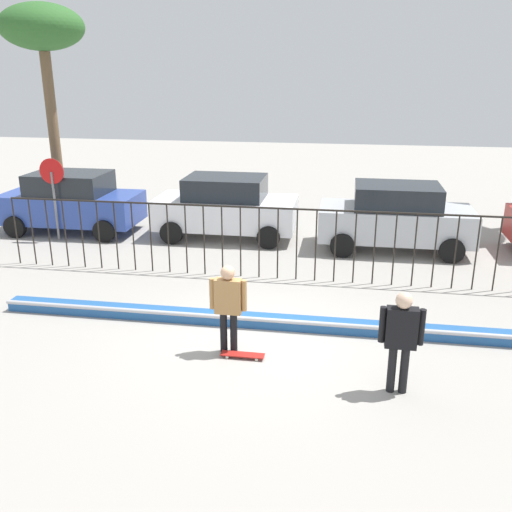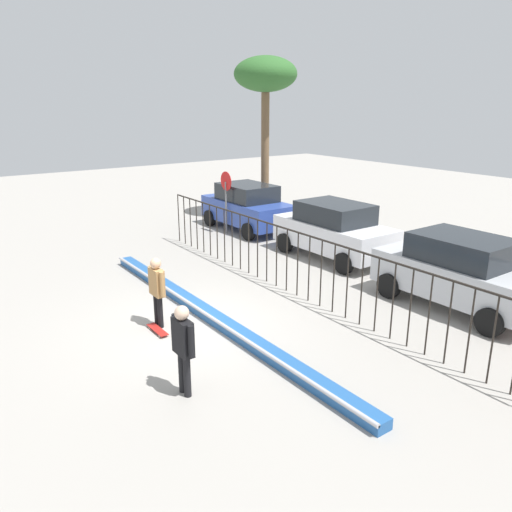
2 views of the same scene
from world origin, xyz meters
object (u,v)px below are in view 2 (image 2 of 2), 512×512
at_px(parked_car_blue, 247,207).
at_px(skateboarder, 157,286).
at_px(parked_car_white, 334,230).
at_px(palm_tree_short, 265,79).
at_px(camera_operator, 183,342).
at_px(parked_car_silver, 460,271).
at_px(skateboard, 157,330).
at_px(stop_sign, 226,194).

bearing_deg(parked_car_blue, skateboarder, -49.31).
xyz_separation_m(parked_car_white, palm_tree_short, (-6.43, 1.85, 5.09)).
relative_size(camera_operator, parked_car_blue, 0.41).
distance_m(parked_car_silver, palm_tree_short, 12.76).
distance_m(skateboard, parked_car_blue, 10.09).
height_order(parked_car_white, parked_car_silver, same).
bearing_deg(palm_tree_short, skateboard, -48.13).
xyz_separation_m(skateboard, parked_car_silver, (3.14, 7.03, 0.91)).
relative_size(camera_operator, palm_tree_short, 0.25).
distance_m(skateboarder, parked_car_blue, 9.72).
height_order(skateboarder, stop_sign, stop_sign).
bearing_deg(camera_operator, parked_car_blue, 0.70).
xyz_separation_m(camera_operator, parked_car_white, (-4.59, 8.15, -0.07)).
height_order(camera_operator, stop_sign, stop_sign).
xyz_separation_m(stop_sign, palm_tree_short, (-1.45, 3.02, 4.45)).
bearing_deg(parked_car_blue, parked_car_white, -0.48).
bearing_deg(parked_car_silver, palm_tree_short, 172.36).
xyz_separation_m(skateboarder, stop_sign, (-6.60, 6.10, 0.60)).
bearing_deg(skateboard, parked_car_silver, 45.88).
bearing_deg(skateboarder, parked_car_silver, 45.35).
bearing_deg(skateboard, camera_operator, -34.60).
xyz_separation_m(parked_car_blue, palm_tree_short, (-1.44, 2.00, 5.09)).
bearing_deg(parked_car_blue, stop_sign, -91.61).
relative_size(skateboard, parked_car_silver, 0.19).
bearing_deg(skateboarder, skateboard, -50.09).
bearing_deg(palm_tree_short, parked_car_blue, -54.12).
bearing_deg(skateboarder, stop_sign, 119.14).
relative_size(skateboarder, parked_car_silver, 0.39).
relative_size(skateboarder, palm_tree_short, 0.24).
distance_m(camera_operator, palm_tree_short, 15.71).
relative_size(parked_car_blue, palm_tree_short, 0.61).
bearing_deg(skateboarder, parked_car_blue, 114.74).
height_order(parked_car_blue, stop_sign, stop_sign).
bearing_deg(parked_car_white, camera_operator, -59.31).
bearing_deg(skateboarder, palm_tree_short, 113.33).
xyz_separation_m(camera_operator, palm_tree_short, (-11.02, 10.00, 5.02)).
xyz_separation_m(skateboard, palm_tree_short, (-8.34, 9.31, 6.01)).
xyz_separation_m(camera_operator, parked_car_blue, (-9.58, 8.00, -0.07)).
xyz_separation_m(skateboarder, palm_tree_short, (-8.05, 9.13, 5.05)).
height_order(skateboarder, palm_tree_short, palm_tree_short).
distance_m(skateboarder, parked_car_silver, 7.66).
xyz_separation_m(camera_operator, stop_sign, (-9.57, 6.98, 0.57)).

